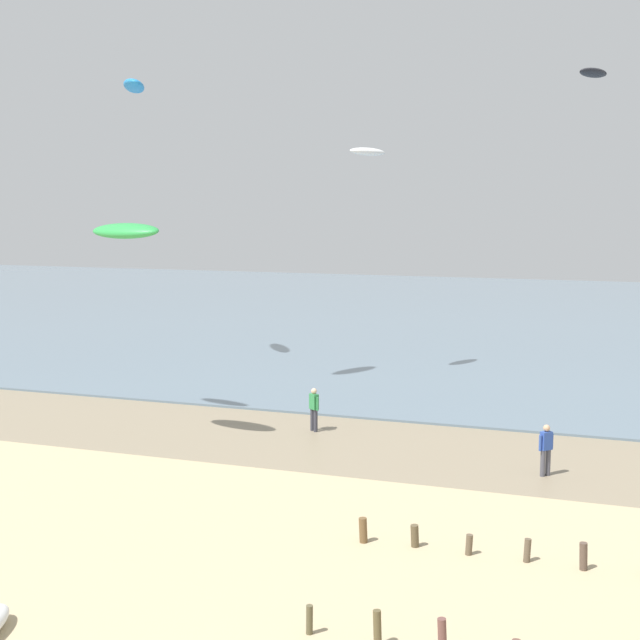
% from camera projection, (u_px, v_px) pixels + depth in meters
% --- Properties ---
extents(wet_sand_strip, '(120.00, 7.55, 0.01)m').
position_uv_depth(wet_sand_strip, '(431.00, 452.00, 31.28)').
color(wet_sand_strip, gray).
rests_on(wet_sand_strip, ground).
extents(sea, '(160.00, 70.00, 0.10)m').
position_uv_depth(sea, '(534.00, 318.00, 67.62)').
color(sea, slate).
rests_on(sea, ground).
extents(person_by_waterline, '(0.48, 0.39, 1.71)m').
position_uv_depth(person_by_waterline, '(314.00, 408.00, 34.00)').
color(person_by_waterline, '#383842').
rests_on(person_by_waterline, ground).
extents(person_left_flank, '(0.43, 0.43, 1.71)m').
position_uv_depth(person_left_flank, '(546.00, 448.00, 28.40)').
color(person_left_flank, '#4C4C56').
rests_on(person_left_flank, ground).
extents(kite_aloft_0, '(2.05, 2.77, 0.64)m').
position_uv_depth(kite_aloft_0, '(593.00, 73.00, 49.55)').
color(kite_aloft_0, black).
extents(kite_aloft_2, '(3.23, 1.71, 0.76)m').
position_uv_depth(kite_aloft_2, '(125.00, 231.00, 31.31)').
color(kite_aloft_2, green).
extents(kite_aloft_5, '(2.94, 3.55, 0.86)m').
position_uv_depth(kite_aloft_5, '(134.00, 86.00, 46.20)').
color(kite_aloft_5, '#2384D1').
extents(kite_aloft_6, '(1.82, 2.54, 0.49)m').
position_uv_depth(kite_aloft_6, '(368.00, 152.00, 43.18)').
color(kite_aloft_6, white).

